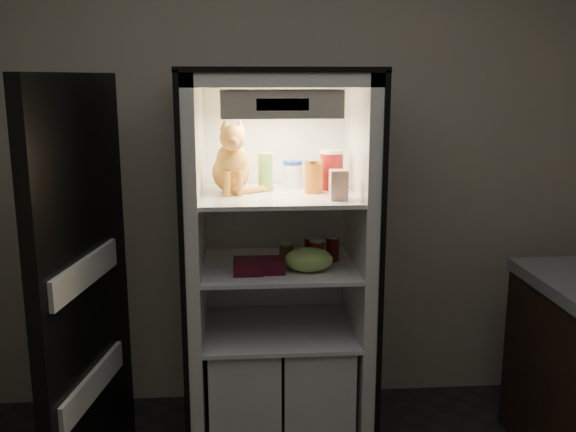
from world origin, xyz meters
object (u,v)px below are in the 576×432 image
mayo_tub (293,174)px  cream_carton (339,185)px  pepper_jar (331,170)px  condiment_jar (286,252)px  parmesan_shaker (265,172)px  soda_can_b (332,249)px  salsa_jar (314,176)px  soda_can_a (310,248)px  tabby_cat (232,165)px  grape_bag (309,260)px  berry_box_left (248,266)px  berry_box_right (271,265)px  soda_can_c (316,254)px  refrigerator (278,289)px

mayo_tub → cream_carton: same height
pepper_jar → condiment_jar: bearing=-165.5°
parmesan_shaker → soda_can_b: size_ratio=1.54×
salsa_jar → soda_can_a: size_ratio=1.42×
tabby_cat → condiment_jar: bearing=-7.5°
mayo_tub → grape_bag: bearing=-79.9°
pepper_jar → cream_carton: 0.27m
cream_carton → soda_can_a: bearing=111.3°
soda_can_a → parmesan_shaker: bearing=179.7°
tabby_cat → berry_box_left: tabby_cat is taller
parmesan_shaker → berry_box_left: bearing=-113.2°
salsa_jar → berry_box_right: 0.47m
tabby_cat → pepper_jar: bearing=0.4°
soda_can_a → berry_box_right: bearing=-135.4°
soda_can_c → berry_box_right: soda_can_c is taller
tabby_cat → soda_can_a: 0.58m
soda_can_b → soda_can_c: soda_can_c is taller
soda_can_b → berry_box_right: 0.36m
refrigerator → soda_can_a: size_ratio=16.97×
parmesan_shaker → soda_can_c: size_ratio=1.36×
soda_can_c → condiment_jar: (-0.14, 0.11, -0.02)m
refrigerator → soda_can_b: 0.34m
mayo_tub → pepper_jar: size_ratio=0.70×
refrigerator → berry_box_left: bearing=-126.9°
soda_can_a → soda_can_b: soda_can_b is taller
cream_carton → soda_can_a: 0.45m
cream_carton → soda_can_b: cream_carton is taller
tabby_cat → condiment_jar: tabby_cat is taller
cream_carton → berry_box_left: 0.56m
tabby_cat → berry_box_right: size_ratio=2.81×
tabby_cat → pepper_jar: 0.49m
refrigerator → pepper_jar: (0.27, 0.03, 0.60)m
tabby_cat → soda_can_a: bearing=-0.4°
tabby_cat → parmesan_shaker: tabby_cat is taller
condiment_jar → grape_bag: 0.19m
grape_bag → berry_box_right: (-0.18, 0.00, -0.02)m
pepper_jar → cream_carton: (-0.01, -0.27, -0.03)m
tabby_cat → soda_can_a: tabby_cat is taller
soda_can_b → berry_box_right: bearing=-151.8°
condiment_jar → mayo_tub: bearing=71.7°
condiment_jar → berry_box_right: condiment_jar is taller
mayo_tub → condiment_jar: 0.39m
cream_carton → soda_can_b: (0.01, 0.22, -0.36)m
soda_can_a → grape_bag: bearing=-98.2°
soda_can_c → berry_box_right: (-0.22, -0.05, -0.04)m
refrigerator → parmesan_shaker: bearing=166.4°
parmesan_shaker → soda_can_b: parmesan_shaker is taller
grape_bag → berry_box_left: 0.29m
soda_can_c → berry_box_left: 0.33m
soda_can_a → condiment_jar: size_ratio=1.16×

